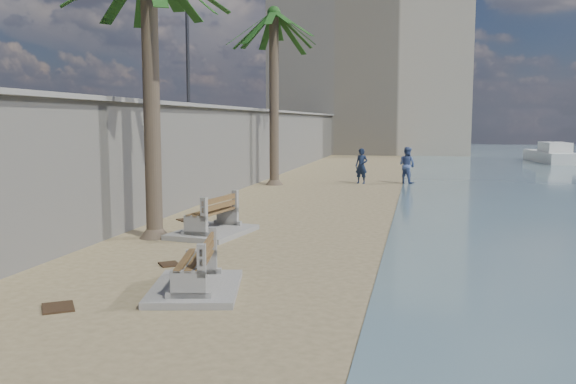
{
  "coord_description": "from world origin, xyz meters",
  "views": [
    {
      "loc": [
        2.76,
        -8.04,
        2.98
      ],
      "look_at": [
        -0.5,
        7.0,
        1.2
      ],
      "focal_mm": 38.0,
      "sensor_mm": 36.0,
      "label": 1
    }
  ],
  "objects": [
    {
      "name": "wall_cap",
      "position": [
        -5.2,
        20.0,
        3.55
      ],
      "size": [
        0.8,
        70.0,
        0.12
      ],
      "primitive_type": "cube",
      "color": "gray",
      "rests_on": "seawall"
    },
    {
      "name": "debris_d",
      "position": [
        -2.32,
        3.64,
        0.01
      ],
      "size": [
        0.58,
        0.6,
        0.03
      ],
      "primitive_type": "cube",
      "rotation": [
        0.0,
        0.0,
        2.23
      ],
      "color": "#382616",
      "rests_on": "ground_plane"
    },
    {
      "name": "palm_back",
      "position": [
        -3.97,
        19.92,
        7.82
      ],
      "size": [
        5.0,
        5.0,
        8.86
      ],
      "color": "brown",
      "rests_on": "ground_plane"
    },
    {
      "name": "debris_c",
      "position": [
        -4.0,
        9.13,
        0.01
      ],
      "size": [
        0.98,
        0.98,
        0.03
      ],
      "primitive_type": "cube",
      "rotation": [
        0.0,
        0.0,
        2.36
      ],
      "color": "#382616",
      "rests_on": "ground_plane"
    },
    {
      "name": "bench_far",
      "position": [
        -2.57,
        7.11,
        0.44
      ],
      "size": [
        2.0,
        2.63,
        1.0
      ],
      "color": "gray",
      "rests_on": "ground_plane"
    },
    {
      "name": "streetlight",
      "position": [
        -5.1,
        12.0,
        6.64
      ],
      "size": [
        0.28,
        0.28,
        5.12
      ],
      "color": "#2D2D33",
      "rests_on": "wall_cap"
    },
    {
      "name": "person_a",
      "position": [
        0.02,
        21.36,
        0.98
      ],
      "size": [
        0.82,
        0.68,
        1.95
      ],
      "primitive_type": "imported",
      "rotation": [
        0.0,
        0.0,
        -0.33
      ],
      "color": "#15203A",
      "rests_on": "ground_plane"
    },
    {
      "name": "person_b",
      "position": [
        2.17,
        21.91,
        0.98
      ],
      "size": [
        1.19,
        1.14,
        1.96
      ],
      "primitive_type": "imported",
      "rotation": [
        0.0,
        0.0,
        2.53
      ],
      "color": "#45598F",
      "rests_on": "ground_plane"
    },
    {
      "name": "ground_plane",
      "position": [
        0.0,
        0.0,
        0.0
      ],
      "size": [
        140.0,
        140.0,
        0.0
      ],
      "primitive_type": "plane",
      "color": "#927F59"
    },
    {
      "name": "end_building",
      "position": [
        -2.0,
        52.0,
        7.0
      ],
      "size": [
        18.0,
        12.0,
        14.0
      ],
      "primitive_type": "cube",
      "color": "#B7AA93",
      "rests_on": "ground_plane"
    },
    {
      "name": "debris_b",
      "position": [
        -2.87,
        0.46,
        0.01
      ],
      "size": [
        0.74,
        0.77,
        0.03
      ],
      "primitive_type": "cube",
      "rotation": [
        0.0,
        0.0,
        5.33
      ],
      "color": "#382616",
      "rests_on": "ground_plane"
    },
    {
      "name": "yacht_far",
      "position": [
        12.19,
        39.91,
        0.35
      ],
      "size": [
        2.73,
        7.47,
        1.5
      ],
      "primitive_type": null,
      "rotation": [
        0.0,
        0.0,
        1.67
      ],
      "color": "silver",
      "rests_on": "bay_water"
    },
    {
      "name": "seawall",
      "position": [
        -5.2,
        20.0,
        1.75
      ],
      "size": [
        0.45,
        70.0,
        3.5
      ],
      "primitive_type": "cube",
      "color": "gray",
      "rests_on": "ground_plane"
    },
    {
      "name": "bench_near",
      "position": [
        -1.05,
        1.86,
        0.4
      ],
      "size": [
        1.94,
        2.47,
        0.92
      ],
      "color": "gray",
      "rests_on": "ground_plane"
    }
  ]
}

